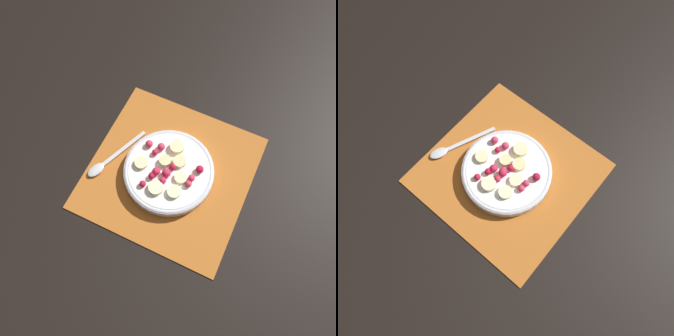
{
  "view_description": "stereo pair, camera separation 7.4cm",
  "coord_description": "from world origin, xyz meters",
  "views": [
    {
      "loc": [
        -0.12,
        0.26,
        0.73
      ],
      "look_at": [
        0.0,
        0.01,
        0.04
      ],
      "focal_mm": 35.0,
      "sensor_mm": 36.0,
      "label": 1
    },
    {
      "loc": [
        -0.18,
        0.22,
        0.73
      ],
      "look_at": [
        0.0,
        0.01,
        0.04
      ],
      "focal_mm": 35.0,
      "sensor_mm": 36.0,
      "label": 2
    }
  ],
  "objects": [
    {
      "name": "ground_plane",
      "position": [
        0.0,
        0.0,
        0.0
      ],
      "size": [
        3.0,
        3.0,
        0.0
      ],
      "primitive_type": "plane",
      "color": "black"
    },
    {
      "name": "spoon",
      "position": [
        0.15,
        0.04,
        0.01
      ],
      "size": [
        0.08,
        0.17,
        0.01
      ],
      "rotation": [
        0.0,
        0.0,
        7.46
      ],
      "color": "silver",
      "rests_on": "placemat"
    },
    {
      "name": "fruit_bowl",
      "position": [
        0.0,
        0.01,
        0.02
      ],
      "size": [
        0.21,
        0.21,
        0.05
      ],
      "color": "silver",
      "rests_on": "placemat"
    },
    {
      "name": "placemat",
      "position": [
        0.0,
        0.0,
        0.0
      ],
      "size": [
        0.37,
        0.37,
        0.01
      ],
      "color": "#B26023",
      "rests_on": "ground_plane"
    }
  ]
}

